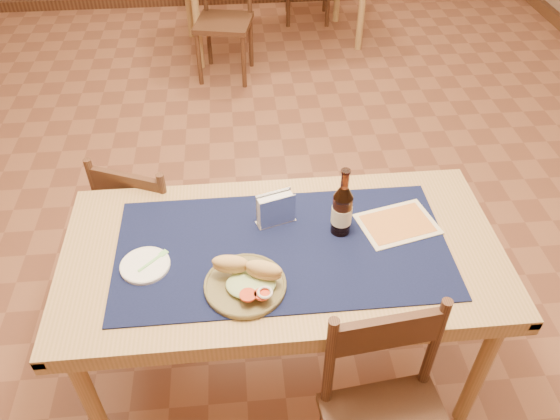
{
  "coord_description": "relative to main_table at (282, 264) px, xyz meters",
  "views": [
    {
      "loc": [
        -0.14,
        -2.17,
        2.18
      ],
      "look_at": [
        0.0,
        -0.7,
        0.85
      ],
      "focal_mm": 35.0,
      "sensor_mm": 36.0,
      "label": 1
    }
  ],
  "objects": [
    {
      "name": "main_table",
      "position": [
        0.0,
        0.0,
        0.0
      ],
      "size": [
        1.6,
        0.8,
        0.75
      ],
      "color": "tan",
      "rests_on": "ground"
    },
    {
      "name": "placemat",
      "position": [
        0.0,
        0.0,
        0.09
      ],
      "size": [
        1.2,
        0.6,
        0.01
      ],
      "primitive_type": "cube",
      "color": "#0F1437",
      "rests_on": "main_table"
    },
    {
      "name": "baseboard",
      "position": [
        0.0,
        0.8,
        -0.62
      ],
      "size": [
        6.0,
        7.0,
        0.1
      ],
      "color": "#4A2D1A",
      "rests_on": "ground"
    },
    {
      "name": "chair_main_far",
      "position": [
        -0.56,
        0.56,
        -0.23
      ],
      "size": [
        0.51,
        0.51,
        0.84
      ],
      "color": "#4A2D1A",
      "rests_on": "ground"
    },
    {
      "name": "chair_back_near",
      "position": [
        -0.18,
        2.79,
        -0.21
      ],
      "size": [
        0.49,
        0.49,
        0.89
      ],
      "color": "#4A2D1A",
      "rests_on": "ground"
    },
    {
      "name": "sandwich_plate",
      "position": [
        -0.14,
        -0.17,
        0.12
      ],
      "size": [
        0.28,
        0.28,
        0.11
      ],
      "color": "brown",
      "rests_on": "placemat"
    },
    {
      "name": "side_plate",
      "position": [
        -0.49,
        -0.05,
        0.1
      ],
      "size": [
        0.17,
        0.17,
        0.01
      ],
      "color": "white",
      "rests_on": "placemat"
    },
    {
      "name": "fork",
      "position": [
        -0.45,
        -0.03,
        0.1
      ],
      "size": [
        0.1,
        0.1,
        0.0
      ],
      "color": "#8AE27C",
      "rests_on": "side_plate"
    },
    {
      "name": "beer_bottle",
      "position": [
        0.22,
        0.07,
        0.19
      ],
      "size": [
        0.08,
        0.08,
        0.28
      ],
      "color": "#3F1B0B",
      "rests_on": "placemat"
    },
    {
      "name": "napkin_holder",
      "position": [
        -0.01,
        0.14,
        0.15
      ],
      "size": [
        0.16,
        0.09,
        0.13
      ],
      "color": "silver",
      "rests_on": "placemat"
    },
    {
      "name": "menu_card",
      "position": [
        0.45,
        0.08,
        0.09
      ],
      "size": [
        0.32,
        0.27,
        0.01
      ],
      "color": "beige",
      "rests_on": "placemat"
    }
  ]
}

